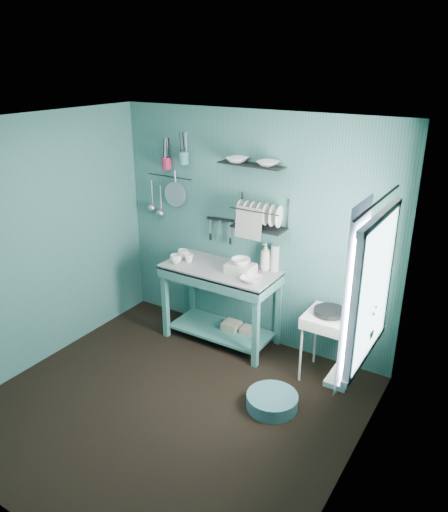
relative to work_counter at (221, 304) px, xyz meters
The scene contains 36 objects.
floor 1.33m from the work_counter, 79.68° to the right, with size 3.20×3.20×0.00m, color black.
ceiling 2.41m from the work_counter, 79.68° to the right, with size 3.20×3.20×0.00m, color silver.
wall_back 0.88m from the work_counter, 49.63° to the left, with size 3.20×3.20×0.00m, color #316563.
wall_front 2.86m from the work_counter, 85.30° to the right, with size 3.20×3.20×0.00m, color #316563.
wall_left 2.02m from the work_counter, 138.06° to the right, with size 3.00×3.00×0.00m, color #316563.
wall_right 2.35m from the work_counter, 34.10° to the right, with size 3.00×3.00×0.00m, color #316563.
work_counter is the anchor object (origin of this frame).
mug_left 0.70m from the work_counter, 161.57° to the right, with size 0.12×0.12×0.10m, color white.
mug_mid 0.62m from the work_counter, behind, with size 0.10×0.10×0.09m, color white.
mug_right 0.70m from the work_counter, behind, with size 0.12×0.12×0.10m, color white.
wash_tub 0.55m from the work_counter, ahead, with size 0.28×0.22×0.10m, color beige.
tub_bowl 0.62m from the work_counter, ahead, with size 0.20×0.20×0.06m, color white.
soap_bottle 0.75m from the work_counter, 25.46° to the left, with size 0.12×0.12×0.30m, color beige.
water_bottle 0.81m from the work_counter, 22.93° to the left, with size 0.09×0.09×0.28m, color #ACBBBF.
counter_bowl 0.67m from the work_counter, 18.43° to the right, with size 0.22×0.22×0.05m, color white.
hotplate_stand 1.25m from the work_counter, ahead, with size 0.43×0.43×0.70m, color white.
frying_pan 1.28m from the work_counter, ahead, with size 0.30×0.30×0.04m, color black.
knife_strip 0.93m from the work_counter, 123.34° to the left, with size 0.32×0.02×0.03m, color black.
dish_rack 1.14m from the work_counter, 20.01° to the left, with size 0.55×0.24×0.32m, color black.
upper_shelf 1.56m from the work_counter, 33.58° to the left, with size 0.70×0.18×0.01m, color black.
shelf_bowl_left 1.67m from the work_counter, 61.78° to the left, with size 0.21×0.21×0.05m, color white.
shelf_bowl_right 1.65m from the work_counter, 20.79° to the left, with size 0.21×0.21×0.05m, color white.
utensil_cup_magenta 1.67m from the work_counter, 167.39° to the left, with size 0.11×0.11×0.13m, color maroon.
utensil_cup_teal 1.64m from the work_counter, 162.66° to the left, with size 0.11×0.11×0.13m, color #3B727B.
colander 1.34m from the work_counter, 163.97° to the left, with size 0.28×0.28×0.03m, color #ACAEB5.
ladle_outer 1.53m from the work_counter, 168.38° to the left, with size 0.01×0.01×0.30m, color #ACAEB5.
ladle_inner 1.41m from the work_counter, 166.90° to the left, with size 0.01×0.01×0.30m, color #ACAEB5.
hook_rail 1.54m from the work_counter, 164.27° to the left, with size 0.01×0.01×0.60m, color black.
window_glass 2.19m from the work_counter, 23.46° to the right, with size 1.10×1.10×0.00m, color white.
windowsill 1.93m from the work_counter, 24.48° to the right, with size 0.16×0.95×0.04m, color white.
curtain 2.29m from the work_counter, 31.88° to the right, with size 1.35×1.35×0.00m, color white.
curtain_rod 2.51m from the work_counter, 23.99° to the right, with size 0.02×0.02×1.05m, color black.
potted_plant 1.95m from the work_counter, 22.99° to the right, with size 0.26×0.26×0.46m, color #265F29.
storage_tin_large 0.35m from the work_counter, 26.57° to the left, with size 0.18×0.18×0.22m, color tan.
storage_tin_small 0.46m from the work_counter, 14.93° to the left, with size 0.15×0.15×0.20m, color tan.
floor_basin 1.32m from the work_counter, 36.51° to the right, with size 0.47×0.47×0.13m, color teal.
Camera 1 is at (2.38, -2.90, 2.96)m, focal length 35.00 mm.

